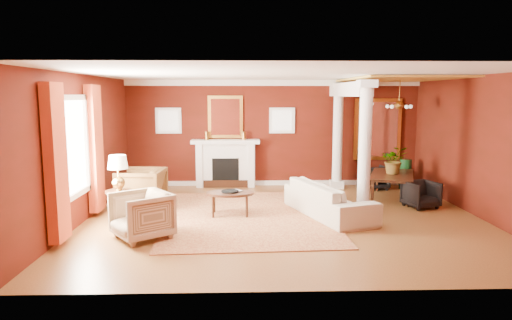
{
  "coord_description": "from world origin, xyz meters",
  "views": [
    {
      "loc": [
        -0.85,
        -9.02,
        2.5
      ],
      "look_at": [
        -0.56,
        0.38,
        1.15
      ],
      "focal_mm": 32.0,
      "sensor_mm": 36.0,
      "label": 1
    }
  ],
  "objects_px": {
    "side_table": "(118,178)",
    "sofa": "(329,193)",
    "armchair_leopard": "(141,186)",
    "armchair_stripe": "(142,213)",
    "dining_table": "(394,179)",
    "coffee_table": "(230,194)"
  },
  "relations": [
    {
      "from": "coffee_table",
      "to": "dining_table",
      "type": "relative_size",
      "value": 0.57
    },
    {
      "from": "armchair_stripe",
      "to": "side_table",
      "type": "xyz_separation_m",
      "value": [
        -0.68,
        1.12,
        0.42
      ]
    },
    {
      "from": "sofa",
      "to": "armchair_leopard",
      "type": "height_order",
      "value": "armchair_leopard"
    },
    {
      "from": "armchair_leopard",
      "to": "dining_table",
      "type": "height_order",
      "value": "armchair_leopard"
    },
    {
      "from": "armchair_leopard",
      "to": "armchair_stripe",
      "type": "bearing_deg",
      "value": 17.55
    },
    {
      "from": "armchair_stripe",
      "to": "dining_table",
      "type": "height_order",
      "value": "dining_table"
    },
    {
      "from": "sofa",
      "to": "coffee_table",
      "type": "xyz_separation_m",
      "value": [
        -2.05,
        0.07,
        -0.02
      ]
    },
    {
      "from": "coffee_table",
      "to": "side_table",
      "type": "distance_m",
      "value": 2.26
    },
    {
      "from": "coffee_table",
      "to": "side_table",
      "type": "height_order",
      "value": "side_table"
    },
    {
      "from": "armchair_leopard",
      "to": "coffee_table",
      "type": "height_order",
      "value": "armchair_leopard"
    },
    {
      "from": "dining_table",
      "to": "armchair_leopard",
      "type": "bearing_deg",
      "value": 117.36
    },
    {
      "from": "armchair_stripe",
      "to": "side_table",
      "type": "bearing_deg",
      "value": 174.83
    },
    {
      "from": "sofa",
      "to": "dining_table",
      "type": "relative_size",
      "value": 1.39
    },
    {
      "from": "side_table",
      "to": "coffee_table",
      "type": "bearing_deg",
      "value": 9.51
    },
    {
      "from": "armchair_leopard",
      "to": "armchair_stripe",
      "type": "xyz_separation_m",
      "value": [
        0.48,
        -2.22,
        -0.03
      ]
    },
    {
      "from": "sofa",
      "to": "armchair_stripe",
      "type": "height_order",
      "value": "sofa"
    },
    {
      "from": "armchair_leopard",
      "to": "coffee_table",
      "type": "bearing_deg",
      "value": 74.93
    },
    {
      "from": "armchair_leopard",
      "to": "side_table",
      "type": "distance_m",
      "value": 1.19
    },
    {
      "from": "sofa",
      "to": "side_table",
      "type": "height_order",
      "value": "side_table"
    },
    {
      "from": "coffee_table",
      "to": "armchair_stripe",
      "type": "bearing_deg",
      "value": -135.39
    },
    {
      "from": "side_table",
      "to": "sofa",
      "type": "bearing_deg",
      "value": 4.05
    },
    {
      "from": "armchair_leopard",
      "to": "armchair_stripe",
      "type": "distance_m",
      "value": 2.27
    }
  ]
}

